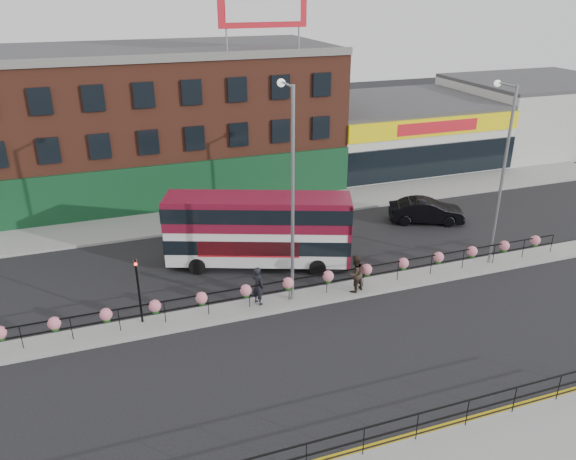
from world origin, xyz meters
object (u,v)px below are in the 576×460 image
object	(u,v)px
double_decker_bus	(259,224)
lamp_column_east	(502,161)
pedestrian_b	(355,274)
pedestrian_a	(258,285)
car	(426,211)
lamp_column_west	(291,178)

from	to	relation	value
double_decker_bus	lamp_column_east	world-z (taller)	lamp_column_east
double_decker_bus	lamp_column_east	size ratio (longest dim) A/B	1.05
pedestrian_b	pedestrian_a	bearing A→B (deg)	-27.62
car	lamp_column_east	distance (m)	8.06
pedestrian_a	pedestrian_b	distance (m)	4.93
pedestrian_b	lamp_column_west	distance (m)	6.11
double_decker_bus	car	size ratio (longest dim) A/B	2.02
lamp_column_west	lamp_column_east	xyz separation A→B (m)	(11.67, 0.07, -0.39)
car	pedestrian_b	world-z (taller)	pedestrian_b
double_decker_bus	pedestrian_a	size ratio (longest dim) A/B	5.19
pedestrian_a	lamp_column_west	size ratio (longest dim) A/B	0.19
double_decker_bus	pedestrian_b	size ratio (longest dim) A/B	5.18
pedestrian_a	pedestrian_b	world-z (taller)	pedestrian_b
double_decker_bus	pedestrian_a	bearing A→B (deg)	-107.56
car	pedestrian_b	size ratio (longest dim) A/B	2.57
double_decker_bus	car	bearing A→B (deg)	10.62
pedestrian_a	lamp_column_west	bearing A→B (deg)	-110.26
double_decker_bus	lamp_column_west	size ratio (longest dim) A/B	0.98
double_decker_bus	car	world-z (taller)	double_decker_bus
pedestrian_a	lamp_column_west	distance (m)	5.44
lamp_column_west	car	bearing A→B (deg)	28.35
lamp_column_east	pedestrian_a	bearing A→B (deg)	-179.21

